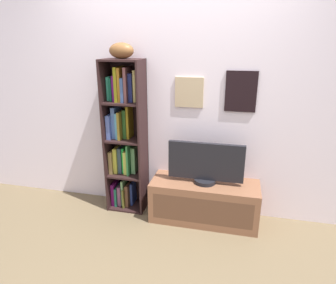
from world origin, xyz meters
TOP-DOWN VIEW (x-y plane):
  - ground at (0.00, 0.00)m, footprint 5.20×5.20m
  - back_wall at (0.00, 1.13)m, footprint 4.80×0.08m
  - bookshelf at (-0.51, 0.98)m, footprint 0.41×0.30m
  - football at (-0.48, 0.95)m, footprint 0.26×0.17m
  - tv_stand at (0.38, 0.89)m, footprint 1.10×0.42m
  - television at (0.38, 0.89)m, footprint 0.76×0.22m

SIDE VIEW (x-z plane):
  - ground at x=0.00m, z-range -0.04..0.00m
  - tv_stand at x=0.38m, z-range 0.00..0.43m
  - television at x=0.38m, z-range 0.43..0.86m
  - bookshelf at x=-0.51m, z-range 0.00..1.64m
  - back_wall at x=0.00m, z-range 0.00..2.38m
  - football at x=-0.48m, z-range 1.64..1.80m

